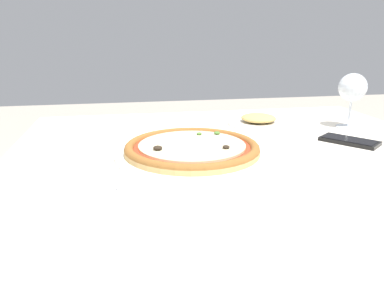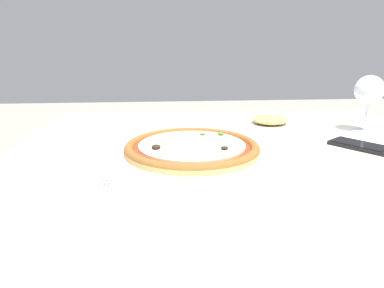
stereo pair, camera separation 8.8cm
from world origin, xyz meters
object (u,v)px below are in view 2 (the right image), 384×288
Objects in this scene: wine_glass_far_left at (369,91)px; cell_phone at (360,146)px; pizza_plate at (192,149)px; side_plate at (270,123)px; fork at (97,195)px; dining_table at (244,193)px.

wine_glass_far_left is 0.21m from cell_phone.
cell_phone is at bearing 4.63° from pizza_plate.
fork is at bearing -132.79° from side_plate.
fork is 1.02× the size of wine_glass_far_left.
pizza_plate is at bearing -134.11° from side_plate.
dining_table is at bearing 32.60° from fork.
dining_table is 6.67× the size of fork.
pizza_plate is at bearing -175.37° from cell_phone.
pizza_plate reaches higher than cell_phone.
side_plate is (0.45, 0.49, 0.01)m from fork.
cell_phone is 0.29m from side_plate.
pizza_plate is at bearing 48.98° from fork.
pizza_plate reaches higher than dining_table.
wine_glass_far_left is (0.71, 0.40, 0.12)m from fork.
dining_table is 6.03× the size of side_plate.
fork is (-0.19, -0.21, -0.01)m from pizza_plate.
cell_phone is (0.43, 0.03, -0.01)m from pizza_plate.
fork is 0.67m from cell_phone.
pizza_plate is 1.92× the size of side_plate.
side_plate is at bearing 47.21° from fork.
fork is at bearing -150.42° from wine_glass_far_left.
side_plate is at bearing 64.34° from dining_table.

